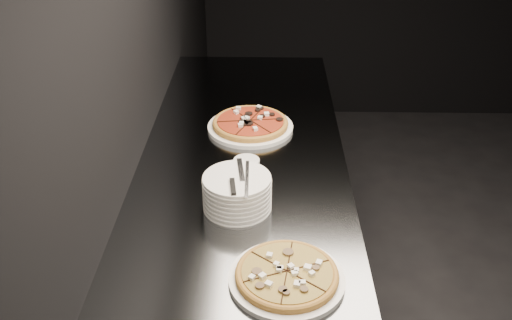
{
  "coord_description": "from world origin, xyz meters",
  "views": [
    {
      "loc": [
        -2.04,
        -1.6,
        1.96
      ],
      "look_at": [
        -2.08,
        0.08,
        0.97
      ],
      "focal_mm": 40.0,
      "sensor_mm": 36.0,
      "label": 1
    }
  ],
  "objects_px": {
    "pizza_tomato": "(250,124)",
    "counter": "(242,287)",
    "pizza_mushroom": "(287,276)",
    "plate_stack": "(237,192)",
    "ramekin": "(247,169)",
    "cutlery": "(239,179)"
  },
  "relations": [
    {
      "from": "plate_stack",
      "to": "counter",
      "type": "bearing_deg",
      "value": 88.15
    },
    {
      "from": "pizza_tomato",
      "to": "cutlery",
      "type": "bearing_deg",
      "value": -91.7
    },
    {
      "from": "counter",
      "to": "pizza_mushroom",
      "type": "xyz_separation_m",
      "value": [
        0.14,
        -0.46,
        0.48
      ]
    },
    {
      "from": "pizza_mushroom",
      "to": "cutlery",
      "type": "distance_m",
      "value": 0.36
    },
    {
      "from": "ramekin",
      "to": "pizza_tomato",
      "type": "bearing_deg",
      "value": 89.77
    },
    {
      "from": "pizza_mushroom",
      "to": "pizza_tomato",
      "type": "distance_m",
      "value": 0.88
    },
    {
      "from": "pizza_tomato",
      "to": "cutlery",
      "type": "height_order",
      "value": "cutlery"
    },
    {
      "from": "cutlery",
      "to": "counter",
      "type": "bearing_deg",
      "value": 84.62
    },
    {
      "from": "pizza_mushroom",
      "to": "ramekin",
      "type": "xyz_separation_m",
      "value": [
        -0.12,
        0.5,
        0.02
      ]
    },
    {
      "from": "pizza_tomato",
      "to": "plate_stack",
      "type": "relative_size",
      "value": 1.59
    },
    {
      "from": "cutlery",
      "to": "ramekin",
      "type": "relative_size",
      "value": 2.59
    },
    {
      "from": "plate_stack",
      "to": "ramekin",
      "type": "distance_m",
      "value": 0.17
    },
    {
      "from": "pizza_tomato",
      "to": "counter",
      "type": "bearing_deg",
      "value": -92.92
    },
    {
      "from": "cutlery",
      "to": "ramekin",
      "type": "xyz_separation_m",
      "value": [
        0.01,
        0.18,
        -0.07
      ]
    },
    {
      "from": "plate_stack",
      "to": "ramekin",
      "type": "relative_size",
      "value": 2.42
    },
    {
      "from": "ramekin",
      "to": "pizza_mushroom",
      "type": "bearing_deg",
      "value": -76.13
    },
    {
      "from": "cutlery",
      "to": "ramekin",
      "type": "bearing_deg",
      "value": 78.22
    },
    {
      "from": "plate_stack",
      "to": "cutlery",
      "type": "xyz_separation_m",
      "value": [
        0.01,
        -0.02,
        0.06
      ]
    },
    {
      "from": "pizza_mushroom",
      "to": "plate_stack",
      "type": "distance_m",
      "value": 0.37
    },
    {
      "from": "pizza_mushroom",
      "to": "plate_stack",
      "type": "xyz_separation_m",
      "value": [
        -0.15,
        0.34,
        0.04
      ]
    },
    {
      "from": "pizza_tomato",
      "to": "ramekin",
      "type": "relative_size",
      "value": 3.85
    },
    {
      "from": "plate_stack",
      "to": "cutlery",
      "type": "relative_size",
      "value": 0.93
    }
  ]
}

